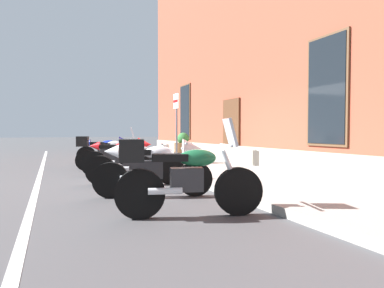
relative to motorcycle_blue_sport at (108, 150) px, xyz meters
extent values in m
plane|color=#424244|center=(3.92, 1.08, -0.55)|extent=(140.00, 140.00, 0.00)
cube|color=gray|center=(3.92, 2.52, -0.48)|extent=(27.86, 2.88, 0.13)
cube|color=silver|center=(3.92, -2.12, -0.55)|extent=(27.86, 0.12, 0.01)
cube|color=brown|center=(3.92, 7.93, 4.26)|extent=(21.86, 7.93, 9.62)
cube|color=gray|center=(3.92, 3.92, -0.20)|extent=(21.86, 0.10, 0.70)
cube|color=#513823|center=(-2.64, 3.94, 1.55)|extent=(1.22, 0.06, 2.52)
cube|color=black|center=(-2.64, 3.91, 1.55)|extent=(1.10, 0.03, 2.40)
cube|color=#472B19|center=(1.73, 3.93, 0.60)|extent=(1.10, 0.08, 2.30)
cube|color=#513823|center=(6.10, 3.94, 1.55)|extent=(1.22, 0.06, 2.52)
cube|color=black|center=(6.10, 3.91, 1.55)|extent=(1.10, 0.03, 2.40)
cylinder|color=black|center=(0.21, 0.58, -0.22)|extent=(0.35, 0.66, 0.66)
cylinder|color=black|center=(-0.27, -0.71, -0.22)|extent=(0.35, 0.66, 0.66)
cylinder|color=silver|center=(0.18, 0.48, 0.02)|extent=(0.17, 0.30, 0.60)
cube|color=#28282B|center=(-0.04, -0.11, -0.04)|extent=(0.36, 0.49, 0.32)
ellipsoid|color=#192D9E|center=(0.01, 0.03, 0.20)|extent=(0.43, 0.58, 0.24)
cube|color=black|center=(-0.13, -0.33, 0.21)|extent=(0.37, 0.53, 0.10)
cylinder|color=silver|center=(0.15, 0.41, 0.37)|extent=(0.59, 0.25, 0.04)
cylinder|color=silver|center=(-0.04, -0.44, -0.17)|extent=(0.24, 0.45, 0.09)
cone|color=#192D9E|center=(0.20, 0.53, 0.27)|extent=(0.46, 0.44, 0.36)
cone|color=#192D9E|center=(-0.26, -0.69, 0.23)|extent=(0.32, 0.33, 0.24)
cylinder|color=black|center=(1.85, 0.58, -0.24)|extent=(0.27, 0.64, 0.63)
cylinder|color=black|center=(1.49, -0.87, -0.24)|extent=(0.27, 0.64, 0.63)
cylinder|color=silver|center=(1.82, 0.48, 0.02)|extent=(0.14, 0.32, 0.64)
cube|color=#28282B|center=(1.66, -0.19, -0.06)|extent=(0.32, 0.48, 0.32)
ellipsoid|color=#B7BABF|center=(1.69, -0.05, 0.22)|extent=(0.38, 0.57, 0.24)
cube|color=black|center=(1.60, -0.42, 0.23)|extent=(0.33, 0.52, 0.10)
cylinder|color=silver|center=(1.80, 0.41, 0.39)|extent=(0.61, 0.18, 0.04)
cylinder|color=silver|center=(1.70, -0.51, -0.19)|extent=(0.20, 0.46, 0.09)
cube|color=#B2BCC6|center=(1.82, 0.46, 0.57)|extent=(0.38, 0.22, 0.40)
cube|color=black|center=(1.46, -0.97, 0.33)|extent=(0.43, 0.40, 0.30)
cylinder|color=black|center=(3.31, 0.50, -0.22)|extent=(0.32, 0.67, 0.66)
cylinder|color=black|center=(2.88, -0.81, -0.22)|extent=(0.32, 0.67, 0.66)
cylinder|color=silver|center=(3.28, 0.40, 0.02)|extent=(0.16, 0.31, 0.61)
cube|color=#28282B|center=(3.08, -0.20, -0.04)|extent=(0.35, 0.49, 0.32)
ellipsoid|color=red|center=(3.13, -0.06, 0.22)|extent=(0.41, 0.58, 0.24)
cube|color=black|center=(3.01, -0.42, 0.23)|extent=(0.36, 0.52, 0.10)
cylinder|color=silver|center=(3.26, 0.33, 0.39)|extent=(0.60, 0.23, 0.04)
cylinder|color=silver|center=(3.10, -0.52, -0.17)|extent=(0.23, 0.46, 0.09)
cone|color=red|center=(3.30, 0.45, 0.29)|extent=(0.45, 0.44, 0.36)
cone|color=red|center=(2.89, -0.79, 0.25)|extent=(0.31, 0.32, 0.24)
cylinder|color=black|center=(4.91, 0.61, -0.23)|extent=(0.31, 0.65, 0.65)
cylinder|color=black|center=(4.44, -0.84, -0.23)|extent=(0.31, 0.65, 0.65)
cylinder|color=silver|center=(4.88, 0.51, 0.00)|extent=(0.16, 0.30, 0.59)
cube|color=#28282B|center=(4.66, -0.16, -0.05)|extent=(0.34, 0.49, 0.32)
ellipsoid|color=slate|center=(4.71, -0.02, 0.18)|extent=(0.41, 0.57, 0.24)
cube|color=black|center=(4.59, -0.38, 0.19)|extent=(0.36, 0.52, 0.10)
cylinder|color=silver|center=(4.85, 0.43, 0.35)|extent=(0.60, 0.22, 0.04)
cylinder|color=silver|center=(4.68, -0.49, -0.18)|extent=(0.22, 0.46, 0.09)
sphere|color=silver|center=(4.88, 0.51, 0.28)|extent=(0.18, 0.18, 0.18)
cylinder|color=black|center=(6.39, 0.58, -0.23)|extent=(0.29, 0.64, 0.63)
cylinder|color=black|center=(5.98, -0.87, -0.23)|extent=(0.29, 0.64, 0.63)
cylinder|color=silver|center=(6.36, 0.48, 0.03)|extent=(0.15, 0.33, 0.65)
cube|color=#28282B|center=(6.17, -0.19, -0.05)|extent=(0.33, 0.48, 0.32)
ellipsoid|color=silver|center=(6.21, -0.05, 0.24)|extent=(0.39, 0.57, 0.24)
cube|color=black|center=(6.11, -0.41, 0.25)|extent=(0.34, 0.52, 0.10)
cylinder|color=silver|center=(6.34, 0.40, 0.41)|extent=(0.61, 0.20, 0.04)
cylinder|color=silver|center=(6.20, -0.51, -0.18)|extent=(0.21, 0.46, 0.09)
cone|color=silver|center=(6.37, 0.53, 0.31)|extent=(0.44, 0.42, 0.36)
cone|color=silver|center=(5.98, -0.85, 0.27)|extent=(0.30, 0.32, 0.24)
cylinder|color=black|center=(7.92, 0.59, -0.21)|extent=(0.28, 0.68, 0.67)
cylinder|color=black|center=(7.58, -0.73, -0.21)|extent=(0.28, 0.68, 0.67)
cylinder|color=silver|center=(7.89, 0.49, 0.05)|extent=(0.15, 0.32, 0.65)
cube|color=#28282B|center=(7.74, -0.12, -0.03)|extent=(0.32, 0.48, 0.32)
ellipsoid|color=#195633|center=(7.77, 0.02, 0.26)|extent=(0.38, 0.57, 0.24)
cube|color=black|center=(7.68, -0.34, 0.27)|extent=(0.33, 0.52, 0.10)
cylinder|color=silver|center=(7.87, 0.41, 0.43)|extent=(0.61, 0.19, 0.04)
cylinder|color=silver|center=(7.78, -0.44, -0.16)|extent=(0.20, 0.46, 0.09)
cube|color=#B2BCC6|center=(7.89, 0.47, 0.61)|extent=(0.38, 0.23, 0.40)
cube|color=black|center=(7.56, -0.83, 0.37)|extent=(0.43, 0.40, 0.30)
cylinder|color=#4C4C51|center=(2.41, 1.67, 0.69)|extent=(0.06, 0.06, 2.21)
cube|color=white|center=(2.41, 1.65, 1.54)|extent=(0.36, 0.03, 0.44)
cube|color=red|center=(2.41, 1.63, 1.54)|extent=(0.36, 0.01, 0.08)
cylinder|color=brown|center=(1.54, 2.22, -0.08)|extent=(0.59, 0.59, 0.67)
cylinder|color=black|center=(1.54, 2.22, -0.08)|extent=(0.62, 0.62, 0.04)
sphere|color=#28602D|center=(1.54, 2.22, 0.39)|extent=(0.40, 0.40, 0.40)
camera|label=1|loc=(12.00, -1.81, 0.62)|focal=31.65mm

